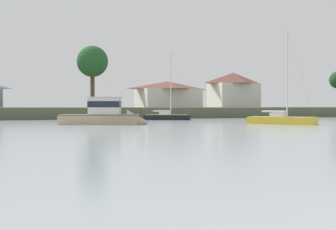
{
  "coord_description": "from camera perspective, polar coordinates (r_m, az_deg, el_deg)",
  "views": [
    {
      "loc": [
        -8.29,
        -5.04,
        1.93
      ],
      "look_at": [
        7.62,
        36.48,
        1.11
      ],
      "focal_mm": 51.64,
      "sensor_mm": 36.0,
      "label": 1
    }
  ],
  "objects": [
    {
      "name": "far_shore_bank",
      "position": [
        92.86,
        -15.84,
        0.35
      ],
      "size": [
        186.46,
        45.44,
        1.71
      ],
      "primitive_type": "cube",
      "color": "#4C563D",
      "rests_on": "ground"
    },
    {
      "name": "sailboat_yellow",
      "position": [
        53.19,
        13.27,
        -0.81
      ],
      "size": [
        5.85,
        7.1,
        10.49
      ],
      "color": "gold",
      "rests_on": "ground"
    },
    {
      "name": "sailboat_black",
      "position": [
        67.81,
        -0.12,
        -0.41
      ],
      "size": [
        6.47,
        4.91,
        10.0
      ],
      "color": "black",
      "rests_on": "ground"
    },
    {
      "name": "cruiser_sand",
      "position": [
        51.65,
        -7.0,
        -0.31
      ],
      "size": [
        9.89,
        5.99,
        5.66
      ],
      "color": "tan",
      "rests_on": "ground"
    },
    {
      "name": "shore_tree_right_mid",
      "position": [
        84.26,
        -8.92,
        6.21
      ],
      "size": [
        5.36,
        5.36,
        10.6
      ],
      "color": "brown",
      "rests_on": "far_shore_bank"
    },
    {
      "name": "cottage_near_water",
      "position": [
        112.86,
        7.72,
        3.02
      ],
      "size": [
        10.71,
        8.56,
        7.97
      ],
      "color": "silver",
      "rests_on": "far_shore_bank"
    },
    {
      "name": "cottage_behind_trees",
      "position": [
        94.82,
        -0.04,
        2.5
      ],
      "size": [
        12.14,
        9.08,
        5.07
      ],
      "color": "silver",
      "rests_on": "far_shore_bank"
    }
  ]
}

